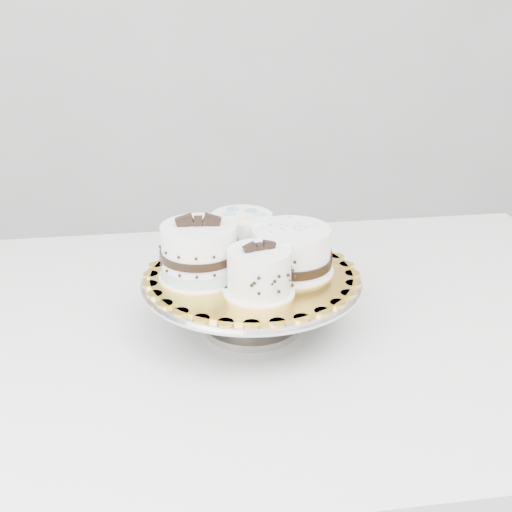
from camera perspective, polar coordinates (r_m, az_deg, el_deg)
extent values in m
cube|color=white|center=(1.04, 1.44, -6.57)|extent=(1.31, 0.93, 0.04)
cube|color=white|center=(1.70, 18.66, -9.66)|extent=(0.05, 0.05, 0.71)
cylinder|color=gray|center=(1.00, -0.39, -6.08)|extent=(0.15, 0.15, 0.01)
cylinder|color=gray|center=(0.99, -0.39, -4.35)|extent=(0.10, 0.10, 0.08)
cylinder|color=silver|center=(0.97, -0.40, -2.01)|extent=(0.32, 0.32, 0.01)
cylinder|color=silver|center=(0.97, -0.40, -2.14)|extent=(0.33, 0.33, 0.00)
cylinder|color=gold|center=(0.96, -0.40, -1.65)|extent=(0.35, 0.35, 0.00)
cylinder|color=white|center=(0.90, 0.28, -3.19)|extent=(0.10, 0.10, 0.00)
cylinder|color=white|center=(0.89, 0.28, -1.31)|extent=(0.10, 0.10, 0.06)
cylinder|color=white|center=(0.96, -4.97, -1.72)|extent=(0.12, 0.12, 0.00)
cylinder|color=white|center=(0.94, -5.06, 0.51)|extent=(0.13, 0.13, 0.08)
cylinder|color=#ABD3D8|center=(0.95, -5.00, -1.15)|extent=(0.11, 0.11, 0.02)
cylinder|color=black|center=(0.94, -5.05, 0.29)|extent=(0.12, 0.12, 0.01)
cylinder|color=white|center=(1.02, -1.25, 0.11)|extent=(0.11, 0.11, 0.00)
cylinder|color=white|center=(1.01, -1.27, 1.93)|extent=(0.11, 0.11, 0.07)
cylinder|color=white|center=(0.97, 3.08, -1.18)|extent=(0.13, 0.13, 0.00)
cylinder|color=white|center=(0.96, 3.13, 0.65)|extent=(0.14, 0.14, 0.06)
cylinder|color=black|center=(0.97, 3.10, -0.34)|extent=(0.12, 0.12, 0.01)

